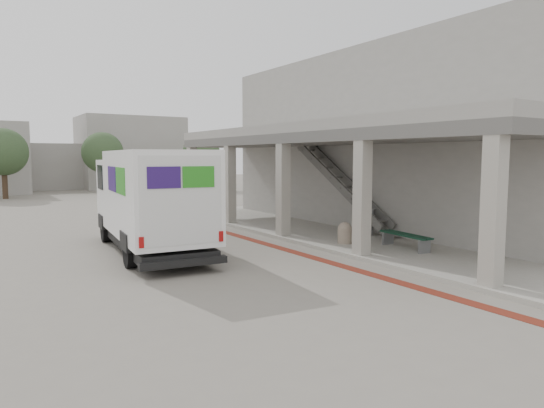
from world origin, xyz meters
TOP-DOWN VIEW (x-y plane):
  - ground at (0.00, 0.00)m, footprint 120.00×120.00m
  - bike_lane_stripe at (1.00, 2.00)m, footprint 0.35×40.00m
  - sidewalk at (4.00, 0.00)m, footprint 4.40×28.00m
  - transit_building at (6.83, 4.50)m, footprint 7.60×17.00m
  - distant_backdrop at (-2.84, 35.89)m, footprint 28.00×10.00m
  - tree_left at (-5.00, 28.00)m, footprint 3.20×3.20m
  - tree_mid at (2.00, 30.00)m, footprint 3.20×3.20m
  - tree_right at (10.00, 29.00)m, footprint 3.20×3.20m
  - fedex_truck at (-2.61, 4.65)m, footprint 2.87×7.32m
  - bench at (3.79, 0.41)m, footprint 0.62×1.94m
  - bollard_far at (2.86, 2.08)m, footprint 0.45×0.45m
  - utility_cabinet at (4.51, 3.01)m, footprint 0.45×0.58m

SIDE VIEW (x-z plane):
  - ground at x=0.00m, z-range 0.00..0.00m
  - bike_lane_stripe at x=1.00m, z-range 0.00..0.01m
  - sidewalk at x=4.00m, z-range 0.00..0.12m
  - bench at x=3.79m, z-range 0.22..0.67m
  - bollard_far at x=2.86m, z-range 0.12..0.80m
  - utility_cabinet at x=4.51m, z-range 0.12..1.05m
  - fedex_truck at x=-2.61m, z-range 0.10..3.15m
  - distant_backdrop at x=-2.84m, z-range -0.55..5.95m
  - tree_left at x=-5.00m, z-range 0.78..5.58m
  - tree_mid at x=2.00m, z-range 0.78..5.58m
  - tree_right at x=10.00m, z-range 0.78..5.58m
  - transit_building at x=6.83m, z-range -0.10..6.90m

